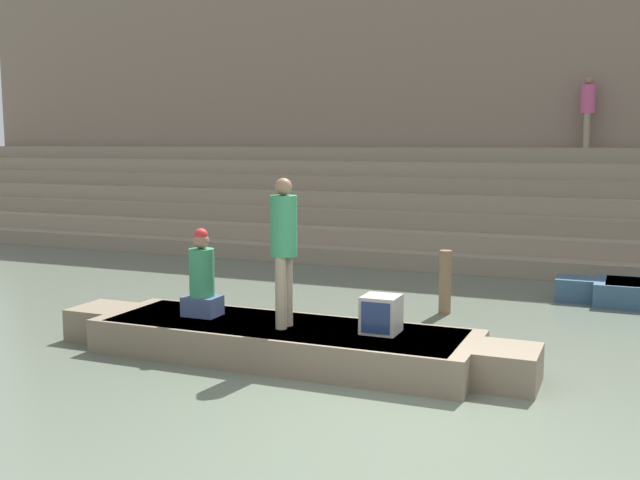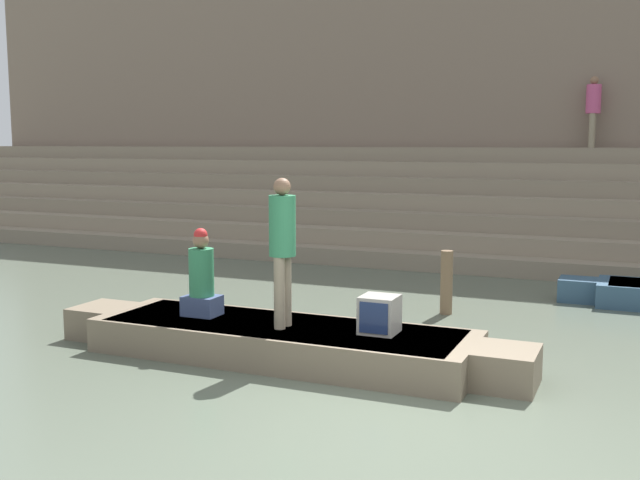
% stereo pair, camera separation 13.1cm
% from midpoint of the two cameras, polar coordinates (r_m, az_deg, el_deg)
% --- Properties ---
extents(ground_plane, '(120.00, 120.00, 0.00)m').
position_cam_midpoint_polar(ground_plane, '(7.27, 5.26, -13.80)').
color(ground_plane, '#566051').
extents(ghat_steps, '(36.00, 4.22, 2.51)m').
position_cam_midpoint_polar(ghat_steps, '(17.60, 16.42, 1.49)').
color(ghat_steps, gray).
rests_on(ghat_steps, ground).
extents(back_wall, '(34.20, 1.28, 9.13)m').
position_cam_midpoint_polar(back_wall, '(19.70, 17.58, 12.67)').
color(back_wall, '#7F6B5B').
rests_on(back_wall, ground).
extents(rowboat_main, '(6.10, 1.55, 0.42)m').
position_cam_midpoint_polar(rowboat_main, '(9.25, -2.56, -7.64)').
color(rowboat_main, '#756651').
rests_on(rowboat_main, ground).
extents(person_standing, '(0.32, 0.32, 1.80)m').
position_cam_midpoint_polar(person_standing, '(8.89, -2.46, -0.08)').
color(person_standing, gray).
rests_on(person_standing, rowboat_main).
extents(person_rowing, '(0.45, 0.35, 1.13)m').
position_cam_midpoint_polar(person_rowing, '(9.70, -8.63, -3.00)').
color(person_rowing, '#3D4C75').
rests_on(person_rowing, rowboat_main).
extents(tv_set, '(0.42, 0.42, 0.44)m').
position_cam_midpoint_polar(tv_set, '(8.79, 4.98, -5.67)').
color(tv_set, '#9E998E').
rests_on(tv_set, rowboat_main).
extents(mooring_post, '(0.19, 0.19, 0.99)m').
position_cam_midpoint_polar(mooring_post, '(11.69, 9.93, -3.20)').
color(mooring_post, brown).
rests_on(mooring_post, ground).
extents(person_on_steps, '(0.33, 0.33, 1.63)m').
position_cam_midpoint_polar(person_on_steps, '(18.65, 20.29, 9.50)').
color(person_on_steps, gray).
rests_on(person_on_steps, ghat_steps).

